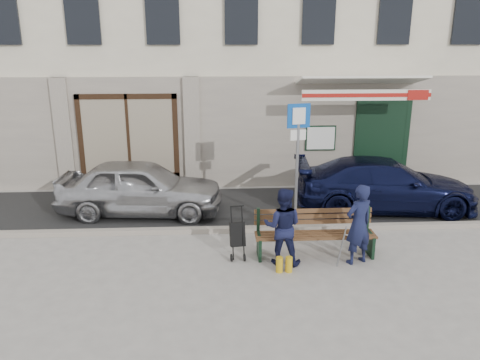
{
  "coord_description": "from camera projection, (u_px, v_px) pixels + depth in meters",
  "views": [
    {
      "loc": [
        -0.74,
        -8.29,
        4.17
      ],
      "look_at": [
        -0.21,
        1.6,
        1.2
      ],
      "focal_mm": 35.0,
      "sensor_mm": 36.0,
      "label": 1
    }
  ],
  "objects": [
    {
      "name": "stroller",
      "position": [
        237.0,
        235.0,
        9.26
      ],
      "size": [
        0.33,
        0.45,
        1.04
      ],
      "rotation": [
        0.0,
        0.0,
        0.12
      ],
      "color": "black",
      "rests_on": "ground"
    },
    {
      "name": "car_navy",
      "position": [
        385.0,
        185.0,
        11.84
      ],
      "size": [
        4.66,
        2.21,
        1.31
      ],
      "primitive_type": "imported",
      "rotation": [
        0.0,
        0.0,
        1.49
      ],
      "color": "black",
      "rests_on": "ground"
    },
    {
      "name": "building",
      "position": [
        236.0,
        15.0,
        15.83
      ],
      "size": [
        20.0,
        8.27,
        10.0
      ],
      "color": "beige",
      "rests_on": "ground"
    },
    {
      "name": "parking_sign",
      "position": [
        298.0,
        145.0,
        10.35
      ],
      "size": [
        0.52,
        0.15,
        2.86
      ],
      "rotation": [
        0.0,
        0.0,
        0.23
      ],
      "color": "gray",
      "rests_on": "ground"
    },
    {
      "name": "asphalt_lane",
      "position": [
        245.0,
        207.0,
        12.13
      ],
      "size": [
        60.0,
        3.2,
        0.01
      ],
      "primitive_type": "cube",
      "color": "#282828",
      "rests_on": "ground"
    },
    {
      "name": "bench",
      "position": [
        313.0,
        234.0,
        9.32
      ],
      "size": [
        2.4,
        1.17,
        0.98
      ],
      "color": "brown",
      "rests_on": "ground"
    },
    {
      "name": "woman",
      "position": [
        283.0,
        226.0,
        8.92
      ],
      "size": [
        0.85,
        0.73,
        1.52
      ],
      "primitive_type": "imported",
      "rotation": [
        0.0,
        0.0,
        2.91
      ],
      "color": "#141737",
      "rests_on": "ground"
    },
    {
      "name": "curb",
      "position": [
        250.0,
        229.0,
        10.59
      ],
      "size": [
        60.0,
        0.18,
        0.12
      ],
      "primitive_type": "cube",
      "color": "#9E9384",
      "rests_on": "ground"
    },
    {
      "name": "car_silver",
      "position": [
        141.0,
        187.0,
        11.54
      ],
      "size": [
        4.14,
        1.94,
        1.37
      ],
      "primitive_type": "imported",
      "rotation": [
        0.0,
        0.0,
        1.49
      ],
      "color": "#ADAEB2",
      "rests_on": "ground"
    },
    {
      "name": "man",
      "position": [
        359.0,
        224.0,
        8.92
      ],
      "size": [
        0.69,
        0.58,
        1.59
      ],
      "primitive_type": "imported",
      "rotation": [
        0.0,
        0.0,
        3.55
      ],
      "color": "#131836",
      "rests_on": "ground"
    },
    {
      "name": "ground",
      "position": [
        255.0,
        262.0,
        9.17
      ],
      "size": [
        80.0,
        80.0,
        0.0
      ],
      "primitive_type": "plane",
      "color": "#9E9991",
      "rests_on": "ground"
    }
  ]
}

